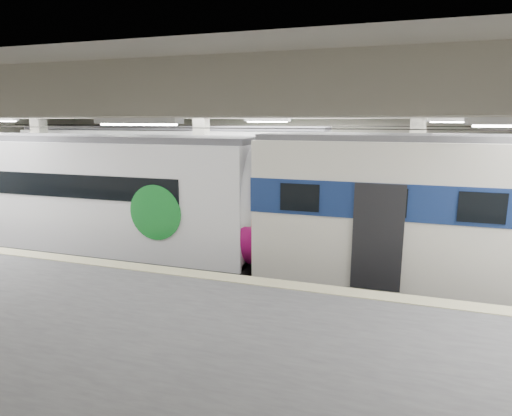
% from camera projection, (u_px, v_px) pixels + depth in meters
% --- Properties ---
extents(station_hall, '(36.00, 24.00, 5.75)m').
position_uv_depth(station_hall, '(229.00, 183.00, 11.76)').
color(station_hall, black).
rests_on(station_hall, ground).
extents(modern_emu, '(13.72, 2.83, 4.43)m').
position_uv_depth(modern_emu, '(120.00, 200.00, 15.04)').
color(modern_emu, white).
rests_on(modern_emu, ground).
extents(far_train, '(14.74, 3.39, 4.65)m').
position_uv_depth(far_train, '(173.00, 174.00, 20.39)').
color(far_train, white).
rests_on(far_train, ground).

